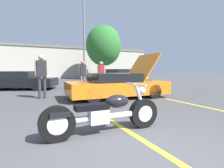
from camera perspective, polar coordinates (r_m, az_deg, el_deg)
name	(u,v)px	position (r m, az deg, el deg)	size (l,w,h in m)	color
ground_plane	(147,162)	(2.58, 11.32, -23.57)	(80.00, 80.00, 0.00)	#474749
parking_stripe_middle	(132,134)	(3.46, 6.65, -15.85)	(0.12, 5.63, 0.01)	yellow
far_building	(40,61)	(26.32, -22.56, 6.84)	(32.00, 4.20, 4.40)	#B2AD9E
light_pole	(85,35)	(18.42, -8.92, 15.50)	(1.21, 0.28, 8.56)	slate
tree_background	(104,46)	(21.69, -2.77, 12.36)	(4.25, 4.25, 6.54)	brown
motorcycle	(105,114)	(3.36, -2.45, -9.76)	(2.36, 0.70, 0.94)	black
show_car_hood_open	(118,85)	(7.58, 1.89, -0.42)	(4.33, 2.07, 1.93)	orange
parked_car_left_row	(21,80)	(12.07, -27.59, 1.03)	(4.43, 3.25, 1.12)	black
parked_car_right_row	(122,77)	(14.81, 3.36, 2.33)	(4.86, 2.91, 1.25)	yellow
spectator_near_motorcycle	(101,73)	(11.18, -3.53, 3.77)	(0.52, 0.23, 1.72)	gray
spectator_by_show_car	(83,72)	(11.26, -9.50, 3.86)	(0.52, 0.23, 1.76)	gray
spectator_midground	(42,72)	(7.87, -21.99, 3.64)	(0.52, 0.24, 1.85)	#333338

